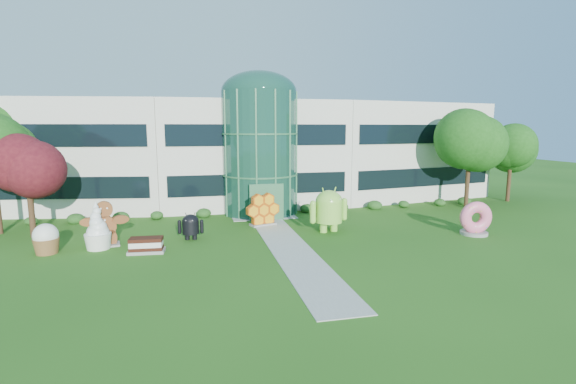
{
  "coord_description": "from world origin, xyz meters",
  "views": [
    {
      "loc": [
        -5.43,
        -21.6,
        7.0
      ],
      "look_at": [
        0.98,
        6.0,
        2.6
      ],
      "focal_mm": 26.0,
      "sensor_mm": 36.0,
      "label": 1
    }
  ],
  "objects": [
    {
      "name": "building",
      "position": [
        0.0,
        18.0,
        4.65
      ],
      "size": [
        46.0,
        15.0,
        9.3
      ],
      "primitive_type": null,
      "color": "beige",
      "rests_on": "ground"
    },
    {
      "name": "honeycomb",
      "position": [
        -0.55,
        7.4,
        1.06
      ],
      "size": [
        2.86,
        1.74,
        2.12
      ],
      "primitive_type": null,
      "rotation": [
        0.0,
        0.0,
        0.31
      ],
      "color": "#FFA319",
      "rests_on": "ground"
    },
    {
      "name": "donut",
      "position": [
        12.59,
        1.7,
        1.13
      ],
      "size": [
        2.3,
        1.35,
        2.26
      ],
      "primitive_type": null,
      "rotation": [
        0.0,
        0.0,
        -0.15
      ],
      "color": "#F05B8D",
      "rests_on": "ground"
    },
    {
      "name": "gingerbread",
      "position": [
        -10.55,
        4.32,
        1.37
      ],
      "size": [
        3.13,
        1.67,
        2.74
      ],
      "primitive_type": null,
      "rotation": [
        0.0,
        0.0,
        0.18
      ],
      "color": "brown",
      "rests_on": "ground"
    },
    {
      "name": "cupcake",
      "position": [
        -13.5,
        3.43,
        0.86
      ],
      "size": [
        1.77,
        1.77,
        1.72
      ],
      "primitive_type": null,
      "rotation": [
        0.0,
        0.0,
        0.27
      ],
      "color": "white",
      "rests_on": "ground"
    },
    {
      "name": "trees_backdrop",
      "position": [
        0.0,
        13.0,
        4.2
      ],
      "size": [
        52.0,
        8.0,
        8.4
      ],
      "primitive_type": null,
      "color": "#184B12",
      "rests_on": "ground"
    },
    {
      "name": "tree_red",
      "position": [
        -15.5,
        7.5,
        3.0
      ],
      "size": [
        4.0,
        4.0,
        6.0
      ],
      "primitive_type": null,
      "color": "#3F0C14",
      "rests_on": "ground"
    },
    {
      "name": "android_green",
      "position": [
        3.48,
        4.6,
        1.67
      ],
      "size": [
        3.28,
        2.52,
        3.34
      ],
      "primitive_type": null,
      "rotation": [
        0.0,
        0.0,
        0.2
      ],
      "color": "#89D343",
      "rests_on": "ground"
    },
    {
      "name": "android_black",
      "position": [
        -5.62,
        4.65,
        0.95
      ],
      "size": [
        1.83,
        1.38,
        1.9
      ],
      "primitive_type": null,
      "rotation": [
        0.0,
        0.0,
        -0.17
      ],
      "color": "black",
      "rests_on": "ground"
    },
    {
      "name": "froyo",
      "position": [
        -10.88,
        3.77,
        1.38
      ],
      "size": [
        1.91,
        1.91,
        2.75
      ],
      "primitive_type": null,
      "rotation": [
        0.0,
        0.0,
        0.21
      ],
      "color": "white",
      "rests_on": "ground"
    },
    {
      "name": "walkway",
      "position": [
        0.0,
        2.0,
        0.02
      ],
      "size": [
        2.4,
        20.0,
        0.04
      ],
      "primitive_type": "cube",
      "color": "#9E9E93",
      "rests_on": "ground"
    },
    {
      "name": "ground",
      "position": [
        0.0,
        0.0,
        0.0
      ],
      "size": [
        140.0,
        140.0,
        0.0
      ],
      "primitive_type": "plane",
      "color": "#215114",
      "rests_on": "ground"
    },
    {
      "name": "atrium",
      "position": [
        0.0,
        12.0,
        4.9
      ],
      "size": [
        6.0,
        6.0,
        9.8
      ],
      "primitive_type": "cylinder",
      "color": "#194738",
      "rests_on": "ground"
    },
    {
      "name": "ice_cream_sandwich",
      "position": [
        -8.07,
        2.33,
        0.44
      ],
      "size": [
        2.05,
        1.14,
        0.88
      ],
      "primitive_type": null,
      "rotation": [
        0.0,
        0.0,
        -0.08
      ],
      "color": "black",
      "rests_on": "ground"
    }
  ]
}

